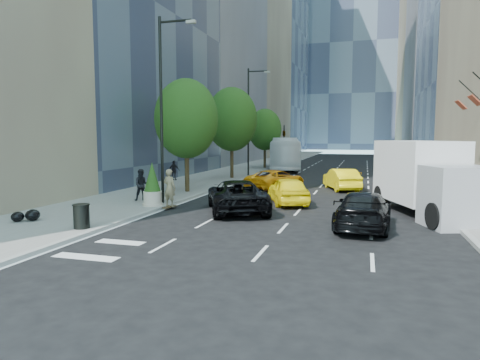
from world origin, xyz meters
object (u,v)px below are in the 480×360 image
(black_sedan_mercedes, at_px, (364,210))
(planter_shrub, at_px, (152,185))
(skateboarder, at_px, (170,190))
(box_truck, at_px, (427,178))
(black_sedan_lincoln, at_px, (237,196))
(trash_can, at_px, (81,217))
(city_bus, at_px, (284,154))

(black_sedan_mercedes, height_order, planter_shrub, planter_shrub)
(skateboarder, relative_size, box_truck, 0.25)
(black_sedan_lincoln, xyz_separation_m, black_sedan_mercedes, (6.20, -2.28, -0.05))
(box_truck, bearing_deg, trash_can, -168.91)
(skateboarder, height_order, city_bus, city_bus)
(black_sedan_mercedes, distance_m, city_bus, 31.94)
(box_truck, bearing_deg, planter_shrub, 169.17)
(black_sedan_lincoln, relative_size, city_bus, 0.44)
(black_sedan_mercedes, relative_size, city_bus, 0.40)
(skateboarder, xyz_separation_m, black_sedan_mercedes, (9.80, -2.00, -0.23))
(city_bus, relative_size, box_truck, 1.67)
(skateboarder, bearing_deg, box_truck, -159.97)
(black_sedan_mercedes, bearing_deg, trash_can, 23.84)
(trash_can, distance_m, planter_shrub, 5.99)
(black_sedan_lincoln, height_order, trash_can, black_sedan_lincoln)
(black_sedan_lincoln, relative_size, planter_shrub, 2.53)
(black_sedan_lincoln, distance_m, planter_shrub, 4.63)
(black_sedan_mercedes, bearing_deg, planter_shrub, -6.75)
(trash_can, bearing_deg, box_truck, 29.86)
(skateboarder, height_order, trash_can, skateboarder)
(black_sedan_mercedes, relative_size, box_truck, 0.66)
(box_truck, relative_size, planter_shrub, 3.44)
(black_sedan_mercedes, xyz_separation_m, planter_shrub, (-10.80, 2.00, 0.49))
(skateboarder, distance_m, black_sedan_mercedes, 10.00)
(black_sedan_lincoln, relative_size, black_sedan_mercedes, 1.11)
(black_sedan_mercedes, distance_m, box_truck, 4.98)
(box_truck, relative_size, trash_can, 8.52)
(black_sedan_lincoln, height_order, box_truck, box_truck)
(skateboarder, height_order, black_sedan_lincoln, skateboarder)
(black_sedan_mercedes, bearing_deg, box_truck, -122.75)
(skateboarder, xyz_separation_m, trash_can, (-1.00, -5.95, -0.37))
(black_sedan_lincoln, bearing_deg, planter_shrub, -19.98)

